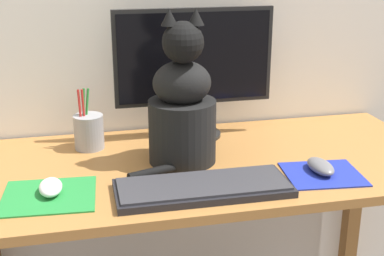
# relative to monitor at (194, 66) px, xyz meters

# --- Properties ---
(desk) EXTENTS (1.37, 0.62, 0.71)m
(desk) POSITION_rel_monitor_xyz_m (-0.02, -0.21, -0.33)
(desk) COLOR #A87038
(desk) RESTS_ON ground_plane
(monitor) EXTENTS (0.49, 0.17, 0.40)m
(monitor) POSITION_rel_monitor_xyz_m (0.00, 0.00, 0.00)
(monitor) COLOR black
(monitor) RESTS_ON desk
(keyboard) EXTENTS (0.43, 0.17, 0.02)m
(keyboard) POSITION_rel_monitor_xyz_m (-0.07, -0.40, -0.21)
(keyboard) COLOR black
(keyboard) RESTS_ON desk
(mousepad_left) EXTENTS (0.23, 0.21, 0.00)m
(mousepad_left) POSITION_rel_monitor_xyz_m (-0.44, -0.34, -0.22)
(mousepad_left) COLOR #238438
(mousepad_left) RESTS_ON desk
(mousepad_right) EXTENTS (0.21, 0.19, 0.00)m
(mousepad_right) POSITION_rel_monitor_xyz_m (0.26, -0.37, -0.22)
(mousepad_right) COLOR #1E2D9E
(mousepad_right) RESTS_ON desk
(computer_mouse_left) EXTENTS (0.06, 0.10, 0.03)m
(computer_mouse_left) POSITION_rel_monitor_xyz_m (-0.43, -0.33, -0.21)
(computer_mouse_left) COLOR white
(computer_mouse_left) RESTS_ON mousepad_left
(computer_mouse_right) EXTENTS (0.06, 0.11, 0.03)m
(computer_mouse_right) POSITION_rel_monitor_xyz_m (0.26, -0.36, -0.21)
(computer_mouse_right) COLOR slate
(computer_mouse_right) RESTS_ON mousepad_right
(cat) EXTENTS (0.26, 0.22, 0.42)m
(cat) POSITION_rel_monitor_xyz_m (-0.08, -0.20, -0.07)
(cat) COLOR black
(cat) RESTS_ON desk
(pen_cup) EXTENTS (0.09, 0.09, 0.18)m
(pen_cup) POSITION_rel_monitor_xyz_m (-0.33, -0.04, -0.17)
(pen_cup) COLOR #99999E
(pen_cup) RESTS_ON desk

